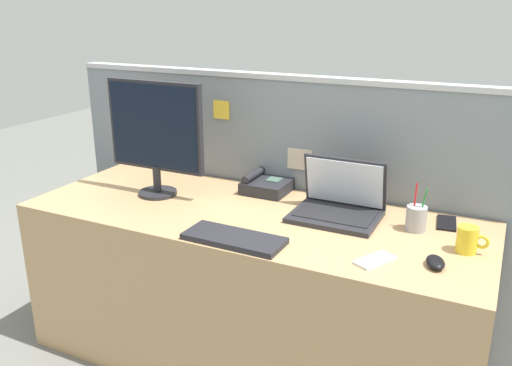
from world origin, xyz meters
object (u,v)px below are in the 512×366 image
object	(u,v)px
laptop	(339,203)
pen_cup	(416,218)
coffee_mug	(468,240)
cell_phone_black_slab	(447,223)
desktop_monitor	(155,132)
desk_phone	(266,185)
keyboard_main	(234,239)
computer_mouse_right_hand	(435,262)
cell_phone_white_slab	(375,260)

from	to	relation	value
laptop	pen_cup	distance (m)	0.32
pen_cup	coffee_mug	bearing A→B (deg)	-30.21
cell_phone_black_slab	desktop_monitor	bearing A→B (deg)	-177.53
desk_phone	coffee_mug	xyz separation A→B (m)	(0.91, -0.26, 0.02)
keyboard_main	cell_phone_black_slab	world-z (taller)	keyboard_main
desktop_monitor	keyboard_main	xyz separation A→B (m)	(0.56, -0.30, -0.28)
computer_mouse_right_hand	cell_phone_black_slab	world-z (taller)	computer_mouse_right_hand
pen_cup	cell_phone_white_slab	distance (m)	0.34
pen_cup	cell_phone_black_slab	bearing A→B (deg)	49.09
desktop_monitor	laptop	bearing A→B (deg)	7.76
laptop	computer_mouse_right_hand	xyz separation A→B (m)	(0.43, -0.30, -0.04)
keyboard_main	pen_cup	xyz separation A→B (m)	(0.58, 0.40, 0.04)
computer_mouse_right_hand	cell_phone_white_slab	world-z (taller)	computer_mouse_right_hand
keyboard_main	computer_mouse_right_hand	xyz separation A→B (m)	(0.70, 0.12, 0.01)
desk_phone	coffee_mug	world-z (taller)	coffee_mug
laptop	cell_phone_white_slab	size ratio (longest dim) A/B	2.32
laptop	cell_phone_black_slab	xyz separation A→B (m)	(0.42, 0.10, -0.05)
desk_phone	cell_phone_black_slab	xyz separation A→B (m)	(0.81, -0.03, -0.03)
cell_phone_white_slab	cell_phone_black_slab	bearing A→B (deg)	96.13
coffee_mug	pen_cup	bearing A→B (deg)	149.79
desktop_monitor	keyboard_main	distance (m)	0.70
cell_phone_black_slab	coffee_mug	size ratio (longest dim) A/B	1.37
pen_cup	coffee_mug	size ratio (longest dim) A/B	1.69
desktop_monitor	laptop	world-z (taller)	desktop_monitor
cell_phone_white_slab	coffee_mug	distance (m)	0.35
cell_phone_white_slab	desktop_monitor	bearing A→B (deg)	-164.82
keyboard_main	desk_phone	bearing A→B (deg)	104.00
cell_phone_black_slab	laptop	bearing A→B (deg)	-173.65
computer_mouse_right_hand	cell_phone_white_slab	distance (m)	0.20
pen_cup	cell_phone_black_slab	size ratio (longest dim) A/B	1.23
desk_phone	cell_phone_white_slab	world-z (taller)	desk_phone
laptop	keyboard_main	xyz separation A→B (m)	(-0.27, -0.42, -0.04)
desk_phone	pen_cup	size ratio (longest dim) A/B	1.08
laptop	coffee_mug	distance (m)	0.53
desktop_monitor	coffee_mug	world-z (taller)	desktop_monitor
cell_phone_white_slab	desk_phone	bearing A→B (deg)	170.60
computer_mouse_right_hand	desk_phone	bearing A→B (deg)	133.63
desktop_monitor	cell_phone_black_slab	size ratio (longest dim) A/B	3.42
desktop_monitor	coffee_mug	distance (m)	1.36
cell_phone_white_slab	cell_phone_black_slab	size ratio (longest dim) A/B	0.99
desktop_monitor	keyboard_main	world-z (taller)	desktop_monitor
desk_phone	cell_phone_black_slab	size ratio (longest dim) A/B	1.33
desktop_monitor	pen_cup	distance (m)	1.17
keyboard_main	pen_cup	world-z (taller)	pen_cup
laptop	coffee_mug	world-z (taller)	laptop
laptop	computer_mouse_right_hand	world-z (taller)	laptop
pen_cup	coffee_mug	xyz separation A→B (m)	(0.20, -0.12, -0.00)
laptop	desk_phone	distance (m)	0.42
pen_cup	desk_phone	bearing A→B (deg)	168.22
desktop_monitor	pen_cup	xyz separation A→B (m)	(1.14, 0.10, -0.24)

